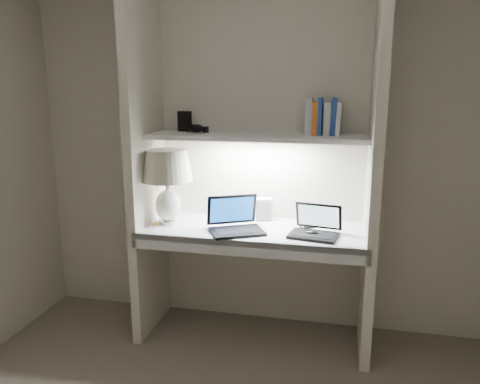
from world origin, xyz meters
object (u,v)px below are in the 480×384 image
(laptop_main, at_px, (235,223))
(book_row, at_px, (323,117))
(speaker, at_px, (264,209))
(laptop_netbook, at_px, (315,228))
(table_lamp, at_px, (167,174))

(laptop_main, height_order, book_row, book_row)
(speaker, bearing_deg, book_row, -16.58)
(laptop_netbook, xyz_separation_m, speaker, (-0.36, 0.25, 0.03))
(table_lamp, height_order, laptop_netbook, table_lamp)
(laptop_main, bearing_deg, laptop_netbook, -25.13)
(table_lamp, height_order, book_row, book_row)
(book_row, bearing_deg, laptop_netbook, -92.55)
(laptop_main, bearing_deg, table_lamp, 145.30)
(laptop_main, height_order, speaker, laptop_main)
(table_lamp, xyz_separation_m, laptop_main, (0.47, -0.06, -0.28))
(table_lamp, distance_m, speaker, 0.70)
(laptop_netbook, height_order, speaker, laptop_netbook)
(laptop_netbook, bearing_deg, table_lamp, -172.16)
(laptop_netbook, relative_size, speaker, 2.15)
(table_lamp, height_order, laptop_main, table_lamp)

